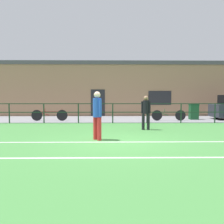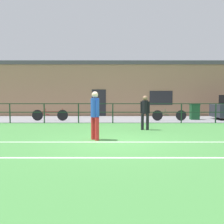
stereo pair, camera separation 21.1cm
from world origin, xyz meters
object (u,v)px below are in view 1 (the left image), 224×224
player_goalkeeper (146,111)px  player_striker (97,113)px  trash_bin_0 (194,112)px  bicycle_parked_0 (169,115)px  bicycle_parked_1 (49,115)px

player_goalkeeper → player_striker: size_ratio=0.92×
player_goalkeeper → trash_bin_0: (3.96, 4.89, -0.36)m
bicycle_parked_0 → trash_bin_0: trash_bin_0 is taller
player_goalkeeper → bicycle_parked_0: 4.67m
player_striker → trash_bin_0: size_ratio=1.66×
player_striker → bicycle_parked_1: (-3.33, 6.75, -0.60)m
player_goalkeeper → bicycle_parked_1: player_goalkeeper is taller
player_striker → bicycle_parked_1: player_striker is taller
trash_bin_0 → bicycle_parked_0: bearing=-158.1°
trash_bin_0 → bicycle_parked_1: bearing=-175.5°
player_goalkeeper → bicycle_parked_1: size_ratio=0.69×
player_goalkeeper → player_striker: (-2.13, -2.61, 0.08)m
bicycle_parked_0 → trash_bin_0: size_ratio=2.09×
bicycle_parked_1 → bicycle_parked_0: bearing=-0.0°
bicycle_parked_0 → bicycle_parked_1: bearing=180.0°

